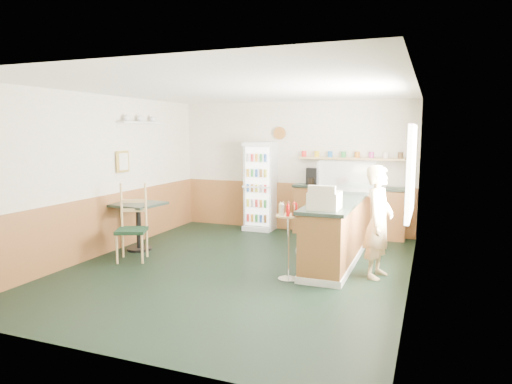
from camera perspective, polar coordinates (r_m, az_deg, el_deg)
The scene contains 13 objects.
ground at distance 7.12m, azimuth -2.30°, elevation -9.43°, with size 6.00×6.00×0.00m, color black.
room_envelope at distance 7.60m, azimuth -1.74°, elevation 3.35°, with size 5.04×6.02×2.72m.
service_counter at distance 7.62m, azimuth 10.35°, elevation -4.84°, with size 0.68×3.01×1.01m.
back_counter at distance 9.30m, azimuth 11.39°, elevation -2.08°, with size 2.24×0.42×1.69m.
drinks_fridge at distance 9.67m, azimuth 0.52°, elevation 0.73°, with size 0.62×0.53×1.87m.
display_case at distance 8.10m, azimuth 11.31°, elevation 1.79°, with size 0.99×0.52×0.56m.
cash_register at distance 6.41m, azimuth 8.57°, elevation -1.06°, with size 0.41×0.44×0.24m, color beige.
shopkeeper at distance 6.72m, azimuth 15.07°, elevation -3.64°, with size 0.54×0.39×1.61m, color tan.
condiment_stand at distance 6.40m, azimuth 4.03°, elevation -4.68°, with size 0.35×0.35×1.09m.
newspaper_rack at distance 7.53m, azimuth 7.43°, elevation -4.80°, with size 0.09×0.42×0.50m.
cafe_table at distance 8.28m, azimuth -14.49°, elevation -3.05°, with size 0.84×0.84×0.84m.
cafe_chair at distance 7.71m, azimuth -14.88°, elevation -3.41°, with size 0.61×0.62×1.24m.
dog_doorstop at distance 7.65m, azimuth 5.79°, elevation -7.24°, with size 0.23×0.30×0.28m.
Camera 1 is at (2.72, -6.25, 2.08)m, focal length 32.00 mm.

